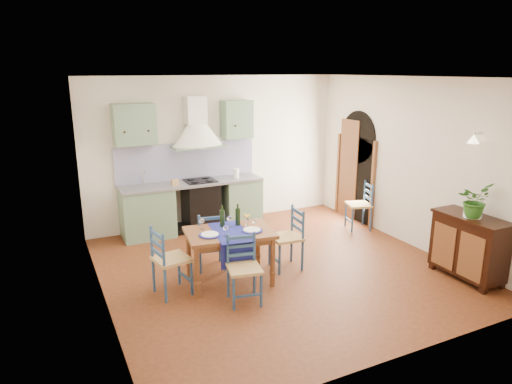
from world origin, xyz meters
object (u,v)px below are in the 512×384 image
sideboard (469,245)px  dining_table (230,237)px  potted_plant (474,200)px  chair_near (244,268)px

sideboard → dining_table: bearing=156.0°
dining_table → potted_plant: size_ratio=2.62×
chair_near → potted_plant: potted_plant is taller
chair_near → potted_plant: (3.10, -0.80, 0.72)m
sideboard → chair_near: bearing=166.2°
dining_table → potted_plant: bearing=-24.8°
dining_table → sideboard: size_ratio=1.22×
dining_table → chair_near: dining_table is taller
potted_plant → dining_table: bearing=155.2°
dining_table → potted_plant: (3.04, -1.40, 0.51)m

